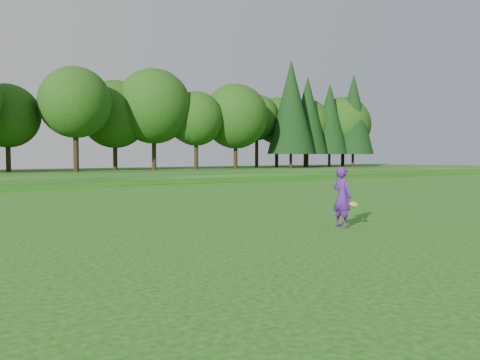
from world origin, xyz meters
TOP-DOWN VIEW (x-y plane):
  - ground at (0.00, 0.00)m, footprint 140.00×140.00m
  - berm at (0.00, 34.00)m, footprint 130.00×30.00m
  - walking_path at (0.00, 20.00)m, footprint 130.00×1.60m
  - treeline at (0.00, 38.00)m, footprint 104.00×7.00m
  - woman at (3.42, -0.39)m, footprint 0.52×0.78m

SIDE VIEW (x-z plane):
  - ground at x=0.00m, z-range 0.00..0.00m
  - walking_path at x=0.00m, z-range 0.00..0.04m
  - berm at x=0.00m, z-range 0.00..0.60m
  - woman at x=3.42m, z-range 0.00..1.85m
  - treeline at x=0.00m, z-range 0.60..15.60m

